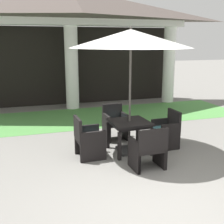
# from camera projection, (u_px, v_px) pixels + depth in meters

# --- Properties ---
(ground_plane) EXTENTS (60.00, 60.00, 0.00)m
(ground_plane) POSITION_uv_depth(u_px,v_px,m) (159.00, 210.00, 4.38)
(ground_plane) COLOR gray
(background_pavilion) EXTENTS (9.18, 3.18, 4.26)m
(background_pavilion) POSITION_uv_depth(u_px,v_px,m) (70.00, 15.00, 10.36)
(background_pavilion) COLOR white
(background_pavilion) RESTS_ON ground
(lawn_strip) EXTENTS (10.98, 2.74, 0.01)m
(lawn_strip) POSITION_uv_depth(u_px,v_px,m) (81.00, 118.00, 9.65)
(lawn_strip) COLOR #519347
(lawn_strip) RESTS_ON ground
(patio_table_mid_left) EXTENTS (0.87, 0.87, 0.73)m
(patio_table_mid_left) POSITION_uv_depth(u_px,v_px,m) (129.00, 126.00, 6.57)
(patio_table_mid_left) COLOR black
(patio_table_mid_left) RESTS_ON ground
(patio_umbrella_mid_left) EXTENTS (2.61, 2.61, 2.78)m
(patio_umbrella_mid_left) POSITION_uv_depth(u_px,v_px,m) (131.00, 40.00, 6.12)
(patio_umbrella_mid_left) COLOR #2D2D2D
(patio_umbrella_mid_left) RESTS_ON ground
(patio_chair_mid_left_east) EXTENTS (0.52, 0.57, 0.88)m
(patio_chair_mid_left_east) POSITION_uv_depth(u_px,v_px,m) (167.00, 131.00, 6.93)
(patio_chair_mid_left_east) COLOR black
(patio_chair_mid_left_east) RESTS_ON ground
(patio_chair_mid_left_south) EXTENTS (0.65, 0.53, 0.87)m
(patio_chair_mid_left_south) POSITION_uv_depth(u_px,v_px,m) (148.00, 149.00, 5.74)
(patio_chair_mid_left_south) COLOR black
(patio_chair_mid_left_south) RESTS_ON ground
(patio_chair_mid_left_north) EXTENTS (0.57, 0.56, 0.88)m
(patio_chair_mid_left_north) POSITION_uv_depth(u_px,v_px,m) (115.00, 123.00, 7.50)
(patio_chair_mid_left_north) COLOR black
(patio_chair_mid_left_north) RESTS_ON ground
(patio_chair_mid_left_west) EXTENTS (0.59, 0.60, 0.91)m
(patio_chair_mid_left_west) POSITION_uv_depth(u_px,v_px,m) (88.00, 139.00, 6.31)
(patio_chair_mid_left_west) COLOR black
(patio_chair_mid_left_west) RESTS_ON ground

